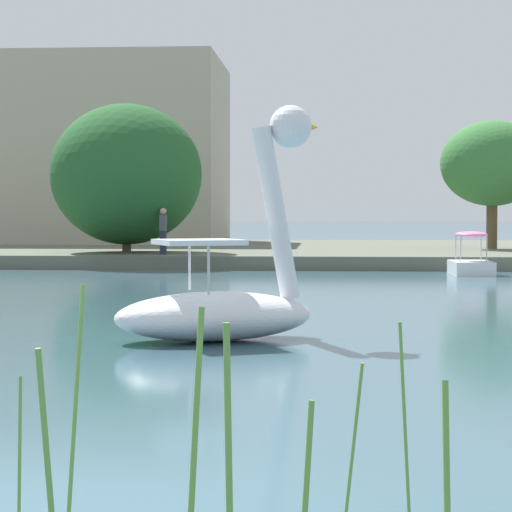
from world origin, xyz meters
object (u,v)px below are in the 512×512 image
at_px(swan_boat, 224,292).
at_px(person_on_path, 163,229).
at_px(tree_broadleaf_behind_dock, 492,164).
at_px(pedal_boat_pink, 471,261).
at_px(tree_willow_overhanging, 126,174).

height_order(swan_boat, person_on_path, swan_boat).
height_order(swan_boat, tree_broadleaf_behind_dock, tree_broadleaf_behind_dock).
height_order(pedal_boat_pink, person_on_path, person_on_path).
height_order(pedal_boat_pink, tree_willow_overhanging, tree_willow_overhanging).
distance_m(swan_boat, person_on_path, 21.92).
height_order(tree_broadleaf_behind_dock, person_on_path, tree_broadleaf_behind_dock).
bearing_deg(pedal_boat_pink, tree_broadleaf_behind_dock, 78.45).
distance_m(swan_boat, pedal_boat_pink, 19.13).
xyz_separation_m(tree_broadleaf_behind_dock, person_on_path, (-12.62, -7.16, -2.62)).
xyz_separation_m(pedal_boat_pink, tree_broadleaf_behind_dock, (2.13, 10.43, 3.60)).
bearing_deg(tree_broadleaf_behind_dock, swan_boat, -105.83).
height_order(tree_broadleaf_behind_dock, tree_willow_overhanging, tree_willow_overhanging).
distance_m(tree_broadleaf_behind_dock, person_on_path, 14.74).
relative_size(swan_boat, person_on_path, 2.17).
bearing_deg(swan_boat, person_on_path, 101.88).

